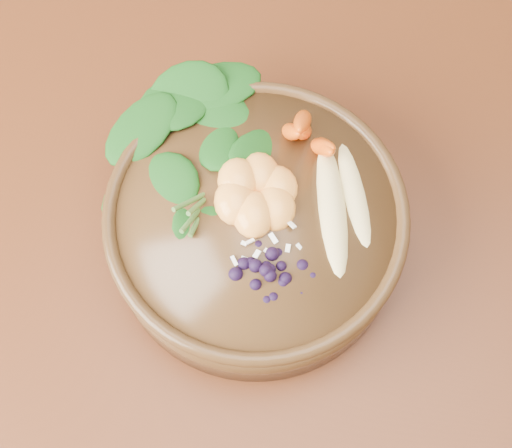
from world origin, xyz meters
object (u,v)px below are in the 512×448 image
object	(u,v)px
stoneware_bowl	(256,228)
kale_heap	(203,149)
banana_halves	(345,195)
mandarin_cluster	(256,188)
carrot_cluster	(304,115)
blueberry_pile	(266,265)

from	to	relation	value
stoneware_bowl	kale_heap	xyz separation A→B (m)	(-0.04, 0.06, 0.06)
banana_halves	mandarin_cluster	distance (m)	0.08
kale_heap	mandarin_cluster	distance (m)	0.06
carrot_cluster	mandarin_cluster	distance (m)	0.08
kale_heap	blueberry_pile	size ratio (longest dim) A/B	1.42
kale_heap	carrot_cluster	xyz separation A→B (m)	(0.09, 0.02, 0.02)
stoneware_bowl	carrot_cluster	xyz separation A→B (m)	(0.05, 0.08, 0.07)
stoneware_bowl	carrot_cluster	bearing A→B (deg)	58.30
stoneware_bowl	kale_heap	bearing A→B (deg)	128.86
carrot_cluster	blueberry_pile	xyz separation A→B (m)	(-0.04, -0.13, -0.02)
mandarin_cluster	blueberry_pile	bearing A→B (deg)	-87.27
kale_heap	banana_halves	bearing A→B (deg)	-21.55
kale_heap	mandarin_cluster	world-z (taller)	kale_heap
blueberry_pile	mandarin_cluster	bearing A→B (deg)	92.73
kale_heap	banana_halves	xyz separation A→B (m)	(0.12, -0.05, -0.01)
carrot_cluster	banana_halves	distance (m)	0.08
mandarin_cluster	carrot_cluster	bearing A→B (deg)	52.19
banana_halves	stoneware_bowl	bearing A→B (deg)	-177.26
stoneware_bowl	kale_heap	size ratio (longest dim) A/B	1.53
kale_heap	carrot_cluster	bearing A→B (deg)	12.51
kale_heap	banana_halves	world-z (taller)	kale_heap
kale_heap	banana_halves	size ratio (longest dim) A/B	1.16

